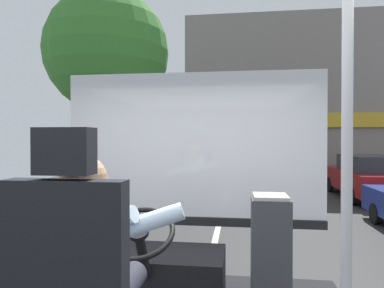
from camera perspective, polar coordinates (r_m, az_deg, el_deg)
The scene contains 9 objects.
ground at distance 10.71m, azimuth 5.21°, elevation -9.77°, with size 18.00×44.00×0.06m.
bus_driver at distance 1.70m, azimuth -16.37°, elevation -17.79°, with size 0.80×0.61×0.75m.
steering_console at distance 2.98m, azimuth -6.06°, elevation -20.50°, with size 1.10×0.99×0.82m.
handrail_pole at distance 1.57m, azimuth 23.98°, elevation -10.34°, with size 0.04×0.04×2.00m.
fare_box at distance 2.35m, azimuth 12.68°, elevation -19.77°, with size 0.23×0.26×0.96m.
windshield_panel at distance 3.38m, azimuth 0.14°, elevation -3.55°, with size 2.50×0.08×1.48m.
street_tree at distance 10.42m, azimuth -13.74°, elevation 14.29°, with size 3.46×3.46×6.13m.
shop_building at distance 18.50m, azimuth 19.92°, elevation 6.11°, with size 12.49×6.03×7.33m.
parked_car_red at distance 12.74m, azimuth 26.79°, elevation -4.74°, with size 1.78×4.21×1.41m.
Camera 1 is at (0.44, -1.72, 1.94)m, focal length 32.58 mm.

